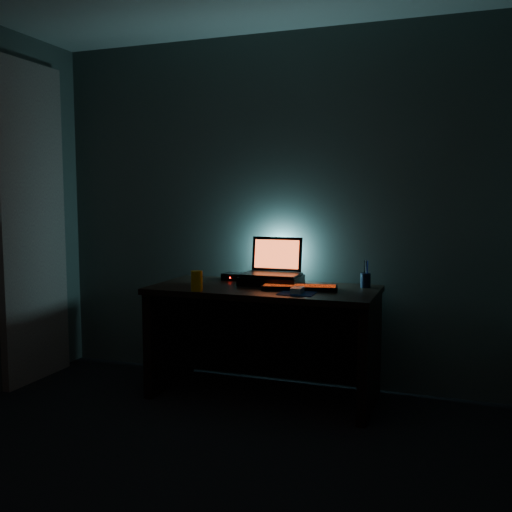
% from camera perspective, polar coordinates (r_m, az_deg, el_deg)
% --- Properties ---
extents(room, '(3.50, 4.00, 2.50)m').
position_cam_1_polar(room, '(2.28, -12.39, 3.36)').
color(room, black).
rests_on(room, ground).
extents(desk, '(1.50, 0.70, 0.75)m').
position_cam_1_polar(desk, '(3.90, 1.03, -6.74)').
color(desk, black).
rests_on(desk, ground).
extents(curtain, '(0.06, 0.65, 2.30)m').
position_cam_1_polar(curtain, '(4.45, -21.47, 2.97)').
color(curtain, '#AE9F8B').
rests_on(curtain, ground).
extents(riser, '(0.40, 0.31, 0.06)m').
position_cam_1_polar(riser, '(3.90, 1.55, -2.43)').
color(riser, black).
rests_on(riser, desk).
extents(laptop, '(0.38, 0.29, 0.26)m').
position_cam_1_polar(laptop, '(3.94, 1.77, -1.03)').
color(laptop, black).
rests_on(laptop, riser).
extents(keyboard, '(0.50, 0.24, 0.03)m').
position_cam_1_polar(keyboard, '(3.70, 4.39, -3.15)').
color(keyboard, black).
rests_on(keyboard, desk).
extents(mousepad, '(0.23, 0.21, 0.00)m').
position_cam_1_polar(mousepad, '(3.56, 4.15, -3.72)').
color(mousepad, navy).
rests_on(mousepad, desk).
extents(mouse, '(0.07, 0.11, 0.03)m').
position_cam_1_polar(mouse, '(3.55, 4.15, -3.42)').
color(mouse, gray).
rests_on(mouse, mousepad).
extents(pen_cup, '(0.09, 0.09, 0.10)m').
position_cam_1_polar(pen_cup, '(3.84, 10.89, -2.40)').
color(pen_cup, black).
rests_on(pen_cup, desk).
extents(juice_glass, '(0.10, 0.10, 0.13)m').
position_cam_1_polar(juice_glass, '(3.65, -5.95, -2.48)').
color(juice_glass, '#D2990B').
rests_on(juice_glass, desk).
extents(router, '(0.16, 0.14, 0.05)m').
position_cam_1_polar(router, '(4.12, -2.22, -2.07)').
color(router, black).
rests_on(router, desk).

